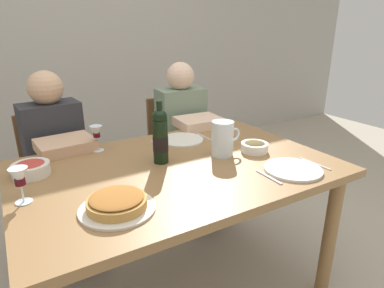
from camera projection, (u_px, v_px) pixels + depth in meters
name	position (u px, v px, depth m)	size (l,w,h in m)	color
back_wall	(67.00, 26.00, 3.22)	(8.00, 0.10, 2.80)	#B2ADA3
dining_table	(178.00, 182.00, 1.63)	(1.50, 1.00, 0.76)	olive
wine_bottle	(160.00, 136.00, 1.59)	(0.08, 0.08, 0.31)	black
water_pitcher	(223.00, 141.00, 1.70)	(0.17, 0.11, 0.18)	silver
baked_tart	(117.00, 203.00, 1.20)	(0.28, 0.28, 0.06)	silver
salad_bowl	(31.00, 168.00, 1.48)	(0.16, 0.16, 0.07)	silver
olive_bowl	(255.00, 146.00, 1.76)	(0.15, 0.15, 0.06)	white
wine_glass_left_diner	(96.00, 133.00, 1.75)	(0.07, 0.07, 0.14)	silver
wine_glass_right_diner	(19.00, 179.00, 1.23)	(0.07, 0.07, 0.14)	silver
dinner_plate_left_setting	(293.00, 169.00, 1.54)	(0.27, 0.27, 0.01)	white
dinner_plate_right_setting	(182.00, 140.00, 1.93)	(0.25, 0.25, 0.01)	silver
fork_left_setting	(269.00, 177.00, 1.47)	(0.16, 0.01, 0.01)	silver
knife_left_setting	(315.00, 164.00, 1.61)	(0.18, 0.01, 0.01)	silver
knife_right_setting	(203.00, 136.00, 2.01)	(0.18, 0.01, 0.01)	silver
spoon_right_setting	(159.00, 145.00, 1.86)	(0.16, 0.01, 0.01)	silver
chair_left	(54.00, 170.00, 2.19)	(0.43, 0.43, 0.87)	brown
diner_left	(61.00, 165.00, 1.97)	(0.36, 0.53, 1.16)	#2D2D33
chair_right	(174.00, 145.00, 2.64)	(0.42, 0.42, 0.87)	brown
diner_right	(188.00, 140.00, 2.40)	(0.35, 0.52, 1.16)	gray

